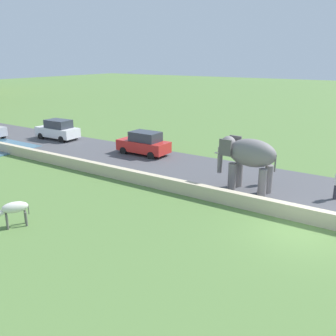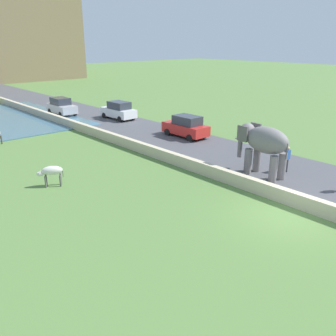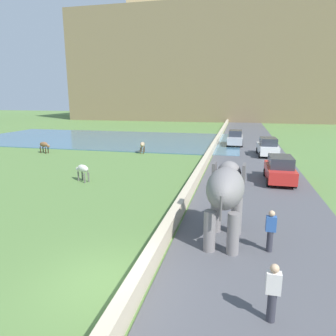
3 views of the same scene
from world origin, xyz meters
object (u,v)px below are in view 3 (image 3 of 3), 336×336
Objects in this scene: person_beside_elephant at (271,230)px; car_white at (268,147)px; cow_brown at (44,145)px; car_red at (280,169)px; cow_white at (83,169)px; elephant at (226,191)px; cow_tan at (142,145)px; person_trailing at (273,292)px; car_silver at (235,138)px.

car_white is (1.47, 19.70, 0.03)m from person_beside_elephant.
cow_brown is at bearing -171.07° from car_white.
cow_white is at bearing -168.21° from car_red.
cow_brown is 12.68m from cow_white.
person_beside_elephant is 0.40× the size of car_white.
elephant reaches higher than car_red.
elephant is 0.87× the size of car_red.
car_white is at bearing 80.64° from elephant.
cow_tan is at bearing 12.96° from cow_brown.
person_trailing is 1.15× the size of cow_brown.
person_beside_elephant is 0.41× the size of car_red.
person_trailing is 15.71m from cow_white.
elephant reaches higher than cow_tan.
elephant is 2.15× the size of person_beside_elephant.
elephant is 4.73m from person_trailing.
car_silver is (-1.68, 25.77, 0.03)m from person_beside_elephant.
elephant is 19.35m from car_white.
cow_tan and cow_brown have the same top height.
person_beside_elephant is 19.76m from car_white.
elephant is at bearing 107.63° from person_trailing.
elephant reaches higher than car_white.
car_red and car_silver have the same top height.
cow_white is at bearing -136.24° from car_white.
person_beside_elephant reaches higher than cow_brown.
person_trailing is 1.19× the size of cow_white.
elephant is 2.46× the size of cow_tan.
car_silver is 2.83× the size of cow_tan.
car_red is 2.81× the size of cow_brown.
person_beside_elephant is at bearing -59.83° from cow_tan.
car_white is (1.75, 23.43, 0.03)m from person_trailing.
car_silver reaches higher than person_trailing.
cow_brown is at bearing 141.52° from person_beside_elephant.
cow_brown is (-18.78, -9.51, -0.06)m from car_silver.
cow_brown and cow_white have the same top height.
car_white is 22.20m from cow_brown.
elephant is 0.87× the size of car_silver.
car_white is 2.97× the size of cow_white.
elephant is 25.15m from car_silver.
person_trailing is at bearing -44.94° from cow_white.
cow_brown is (-21.93, -3.44, -0.06)m from car_white.
person_trailing is at bearing -97.23° from car_red.
person_beside_elephant is 1.15× the size of cow_brown.
person_beside_elephant is 0.41× the size of car_silver.
car_white is 2.86× the size of cow_tan.
person_beside_elephant is 13.58m from cow_white.
car_red is (3.14, 9.42, -1.14)m from elephant.
cow_white is (-9.73, 6.73, -1.20)m from elephant.
car_red reaches higher than cow_white.
person_beside_elephant is at bearing -32.88° from cow_white.
cow_white is (-12.88, -12.33, -0.06)m from car_white.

